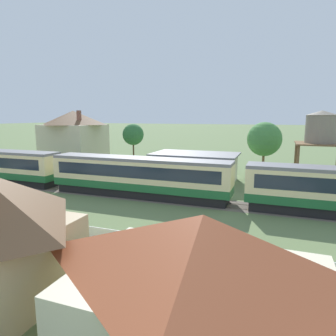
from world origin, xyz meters
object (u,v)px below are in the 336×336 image
Objects in this scene: station_building at (195,167)px; water_tower at (321,130)px; passenger_train at (141,175)px; yard_tree_1 at (264,139)px; yard_tree_2 at (133,135)px; station_house_brown_roof at (74,137)px; cottage_terracotta_roof_2 at (202,279)px.

water_tower is at bearing -4.82° from station_building.
water_tower reaches higher than passenger_train.
passenger_train is 20.55m from yard_tree_1.
water_tower is at bearing 25.89° from passenger_train.
yard_tree_2 is (-12.59, 6.94, 3.62)m from station_building.
passenger_train is 10.42m from station_building.
station_house_brown_roof is at bearing 169.09° from water_tower.
passenger_train is 8.55× the size of yard_tree_2.
station_house_brown_roof is 1.26× the size of yard_tree_1.
yard_tree_1 is at bearing 89.24° from cottage_terracotta_roof_2.
water_tower is at bearing 76.14° from cottage_terracotta_roof_2.
yard_tree_1 is (-6.21, 8.03, -1.75)m from water_tower.
station_building is 1.11× the size of cottage_terracotta_roof_2.
cottage_terracotta_roof_2 is 1.38× the size of yard_tree_2.
station_house_brown_roof is 39.22m from water_tower.
yard_tree_1 is (8.35, 6.80, 3.40)m from station_building.
yard_tree_1 is (11.62, 16.69, 2.94)m from passenger_train.
yard_tree_1 is 1.06× the size of yard_tree_2.
station_house_brown_roof reaches higher than water_tower.
station_house_brown_roof is 1.34× the size of yard_tree_2.
yard_tree_1 is at bearing 55.14° from passenger_train.
passenger_train is at bearing 121.28° from cottage_terracotta_roof_2.
water_tower is (14.56, -1.23, 5.15)m from station_building.
yard_tree_1 reaches higher than cottage_terracotta_roof_2.
station_building is 14.83m from yard_tree_2.
station_building is 29.35m from cottage_terracotta_roof_2.
station_building is 11.30m from yard_tree_1.
passenger_train is at bearing -108.32° from station_building.
cottage_terracotta_roof_2 is (7.89, -28.26, 0.77)m from station_building.
yard_tree_2 is at bearing 163.25° from water_tower.
cottage_terracotta_roof_2 is at bearing -59.81° from yard_tree_2.
yard_tree_1 is at bearing 127.70° from water_tower.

